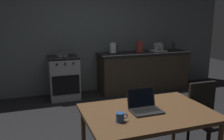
# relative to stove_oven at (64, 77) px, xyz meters

# --- Properties ---
(ground_plane) EXTENTS (12.00, 12.00, 0.00)m
(ground_plane) POSITION_rel_stove_oven_xyz_m (0.54, -2.09, -0.44)
(ground_plane) COLOR black
(back_wall) EXTENTS (6.40, 0.10, 2.71)m
(back_wall) POSITION_rel_stove_oven_xyz_m (0.84, 0.35, 0.91)
(back_wall) COLOR #586262
(back_wall) RESTS_ON ground_plane
(kitchen_counter) EXTENTS (2.16, 0.64, 0.89)m
(kitchen_counter) POSITION_rel_stove_oven_xyz_m (1.86, 0.00, 0.00)
(kitchen_counter) COLOR #382D23
(kitchen_counter) RESTS_ON ground_plane
(stove_oven) EXTENTS (0.60, 0.62, 0.89)m
(stove_oven) POSITION_rel_stove_oven_xyz_m (0.00, 0.00, 0.00)
(stove_oven) COLOR gray
(stove_oven) RESTS_ON ground_plane
(dining_table) EXTENTS (1.34, 0.92, 0.71)m
(dining_table) POSITION_rel_stove_oven_xyz_m (0.50, -2.81, 0.21)
(dining_table) COLOR brown
(dining_table) RESTS_ON ground_plane
(chair) EXTENTS (0.40, 0.40, 0.90)m
(chair) POSITION_rel_stove_oven_xyz_m (1.35, -2.72, 0.08)
(chair) COLOR black
(chair) RESTS_ON ground_plane
(laptop) EXTENTS (0.32, 0.27, 0.22)m
(laptop) POSITION_rel_stove_oven_xyz_m (0.47, -2.79, 0.31)
(laptop) COLOR #232326
(laptop) RESTS_ON dining_table
(electric_kettle) EXTENTS (0.18, 0.16, 0.24)m
(electric_kettle) POSITION_rel_stove_oven_xyz_m (1.10, 0.00, 0.56)
(electric_kettle) COLOR black
(electric_kettle) RESTS_ON kitchen_counter
(bottle) EXTENTS (0.07, 0.07, 0.26)m
(bottle) POSITION_rel_stove_oven_xyz_m (2.61, -0.05, 0.57)
(bottle) COLOR #2D2D33
(bottle) RESTS_ON kitchen_counter
(frying_pan) EXTENTS (0.24, 0.41, 0.05)m
(frying_pan) POSITION_rel_stove_oven_xyz_m (-0.01, -0.03, 0.47)
(frying_pan) COLOR gray
(frying_pan) RESTS_ON stove_oven
(coffee_mug) EXTENTS (0.12, 0.08, 0.09)m
(coffee_mug) POSITION_rel_stove_oven_xyz_m (0.12, -2.96, 0.31)
(coffee_mug) COLOR #264C8C
(coffee_mug) RESTS_ON dining_table
(cereal_box) EXTENTS (0.13, 0.05, 0.25)m
(cereal_box) POSITION_rel_stove_oven_xyz_m (1.75, 0.02, 0.57)
(cereal_box) COLOR #B2382D
(cereal_box) RESTS_ON kitchen_counter
(dish_rack) EXTENTS (0.34, 0.26, 0.21)m
(dish_rack) POSITION_rel_stove_oven_xyz_m (2.23, 0.00, 0.49)
(dish_rack) COLOR silver
(dish_rack) RESTS_ON kitchen_counter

